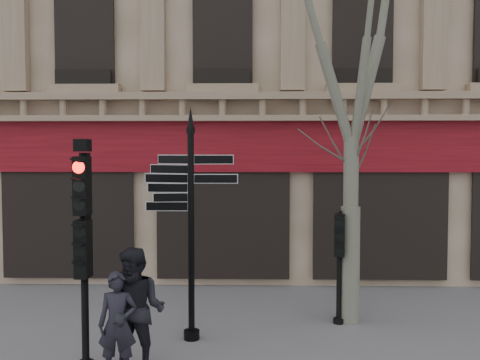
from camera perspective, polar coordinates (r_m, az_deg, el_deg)
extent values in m
plane|color=slate|center=(9.39, -3.59, -18.60)|extent=(80.00, 80.00, 0.00)
cube|color=tan|center=(21.93, -0.67, 17.64)|extent=(28.00, 15.00, 18.00)
cube|color=#610912|center=(13.60, -1.84, 3.60)|extent=(28.00, 0.25, 1.30)
cube|color=#8F715C|center=(13.42, -1.90, 7.76)|extent=(28.00, 0.35, 0.74)
cylinder|color=black|center=(9.86, -5.23, -6.11)|extent=(0.12, 0.12, 3.79)
cylinder|color=black|center=(10.31, -5.18, -16.11)|extent=(0.30, 0.30, 0.17)
cone|color=black|center=(9.76, -5.29, 6.70)|extent=(0.13, 0.13, 0.38)
cylinder|color=black|center=(8.87, -16.27, -8.68)|extent=(0.12, 0.12, 3.36)
cube|color=black|center=(8.82, -16.29, -7.00)|extent=(0.41, 0.30, 0.91)
cube|color=black|center=(8.71, -16.39, -0.57)|extent=(0.41, 0.30, 0.91)
sphere|color=#FF0C05|center=(8.70, -16.41, 1.04)|extent=(0.19, 0.19, 0.19)
cube|color=black|center=(8.69, -16.45, 3.57)|extent=(0.22, 0.28, 0.19)
cylinder|color=black|center=(11.05, 10.52, -9.29)|extent=(0.11, 0.11, 2.23)
cylinder|color=black|center=(11.32, 10.47, -14.50)|extent=(0.23, 0.23, 0.12)
cube|color=black|center=(10.92, 10.56, -5.74)|extent=(0.43, 0.35, 0.85)
cylinder|color=gray|center=(11.14, 11.66, -8.86)|extent=(0.39, 0.39, 2.36)
cylinder|color=gray|center=(10.91, 11.76, 0.56)|extent=(0.30, 0.30, 1.50)
imported|color=black|center=(8.69, -12.93, -14.77)|extent=(0.62, 0.43, 1.63)
imported|color=black|center=(8.69, -11.03, -13.55)|extent=(1.07, 0.89, 1.98)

